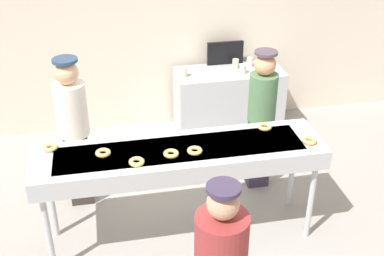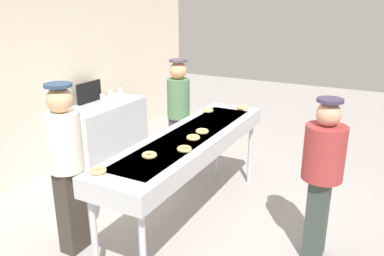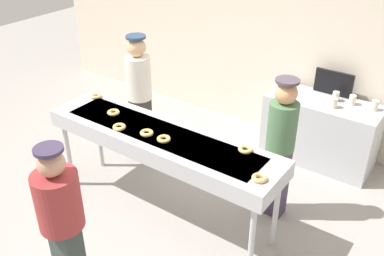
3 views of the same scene
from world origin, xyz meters
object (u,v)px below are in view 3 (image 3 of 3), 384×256
object	(u,v)px
glazed_donut_5	(147,133)
prep_counter	(320,131)
paper_cup_1	(334,103)
menu_display	(334,83)
fryer_conveyor	(161,141)
glazed_donut_3	(96,96)
glazed_donut_1	(259,178)
paper_cup_3	(352,100)
customer_waiting	(61,217)
worker_assistant	(139,91)
paper_cup_0	(375,105)
paper_cup_2	(277,87)
glazed_donut_2	(164,139)
paper_cup_4	(336,96)
glazed_donut_6	(245,149)
worker_baker	(280,144)
glazed_donut_4	(113,112)
glazed_donut_0	(119,127)

from	to	relation	value
glazed_donut_5	prep_counter	bearing A→B (deg)	62.39
paper_cup_1	menu_display	distance (m)	0.40
fryer_conveyor	glazed_donut_3	distance (m)	1.19
glazed_donut_1	paper_cup_3	xyz separation A→B (m)	(0.12, 2.25, -0.11)
glazed_donut_5	customer_waiting	xyz separation A→B (m)	(0.15, -1.25, -0.14)
glazed_donut_3	paper_cup_1	bearing A→B (deg)	36.17
worker_assistant	paper_cup_0	distance (m)	2.90
glazed_donut_5	paper_cup_0	world-z (taller)	glazed_donut_5
paper_cup_2	menu_display	world-z (taller)	menu_display
glazed_donut_1	glazed_donut_2	size ratio (longest dim) A/B	1.00
paper_cup_0	paper_cup_4	size ratio (longest dim) A/B	1.00
glazed_donut_6	menu_display	size ratio (longest dim) A/B	0.28
worker_baker	prep_counter	world-z (taller)	worker_baker
glazed_donut_4	prep_counter	bearing A→B (deg)	49.44
fryer_conveyor	worker_assistant	bearing A→B (deg)	141.65
paper_cup_3	menu_display	xyz separation A→B (m)	(-0.30, 0.15, 0.09)
paper_cup_0	paper_cup_4	world-z (taller)	same
paper_cup_2	glazed_donut_3	bearing A→B (deg)	-131.71
glazed_donut_4	paper_cup_0	distance (m)	3.10
paper_cup_4	glazed_donut_1	bearing A→B (deg)	-87.76
glazed_donut_0	worker_baker	xyz separation A→B (m)	(1.43, 0.88, -0.14)
glazed_donut_5	paper_cup_1	xyz separation A→B (m)	(1.26, 2.01, -0.11)
paper_cup_3	menu_display	distance (m)	0.35
fryer_conveyor	paper_cup_0	distance (m)	2.66
paper_cup_0	menu_display	world-z (taller)	menu_display
glazed_donut_6	worker_baker	world-z (taller)	worker_baker
prep_counter	paper_cup_4	size ratio (longest dim) A/B	11.30
glazed_donut_5	customer_waiting	distance (m)	1.27
glazed_donut_1	worker_assistant	world-z (taller)	worker_assistant
paper_cup_4	paper_cup_0	bearing A→B (deg)	3.29
glazed_donut_3	worker_assistant	xyz separation A→B (m)	(0.19, 0.56, -0.10)
paper_cup_2	paper_cup_3	distance (m)	0.94
glazed_donut_3	customer_waiting	bearing A→B (deg)	-52.30
glazed_donut_3	paper_cup_2	bearing A→B (deg)	48.29
worker_assistant	prep_counter	distance (m)	2.40
glazed_donut_2	fryer_conveyor	bearing A→B (deg)	141.24
worker_baker	customer_waiting	bearing A→B (deg)	67.14
paper_cup_1	paper_cup_0	bearing A→B (deg)	27.11
paper_cup_1	paper_cup_2	bearing A→B (deg)	176.78
glazed_donut_0	glazed_donut_3	distance (m)	0.85
glazed_donut_4	paper_cup_2	xyz separation A→B (m)	(1.08, 1.93, -0.11)
menu_display	paper_cup_1	bearing A→B (deg)	-68.30
paper_cup_2	paper_cup_4	distance (m)	0.74
prep_counter	glazed_donut_6	bearing A→B (deg)	-94.27
glazed_donut_2	glazed_donut_4	size ratio (longest dim) A/B	1.00
glazed_donut_3	worker_baker	bearing A→B (deg)	12.79
glazed_donut_2	paper_cup_1	distance (m)	2.26
paper_cup_0	menu_display	bearing A→B (deg)	165.86
fryer_conveyor	glazed_donut_6	xyz separation A→B (m)	(0.88, 0.21, 0.11)
paper_cup_2	paper_cup_4	world-z (taller)	same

